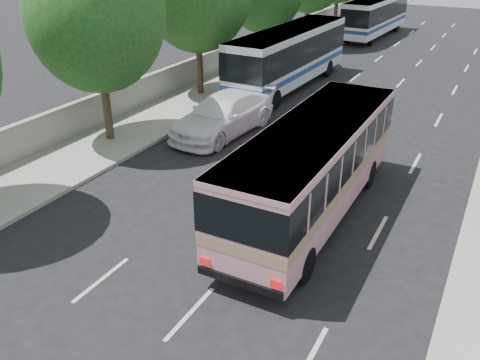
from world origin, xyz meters
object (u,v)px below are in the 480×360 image
Objects in this scene: pink_bus at (314,161)px; pink_taxi at (315,132)px; white_pickup at (223,115)px; tour_coach_rear at (376,13)px; tour_coach_front at (289,53)px.

pink_taxi is (-1.93, 5.49, -1.22)m from pink_bus.
pink_taxi is at bearing 7.79° from white_pickup.
tour_coach_rear is (-6.39, 32.33, -0.01)m from pink_bus.
tour_coach_front reaches higher than tour_coach_rear.
pink_taxi is 0.41× the size of tour_coach_rear.
pink_bus is at bearing -34.19° from white_pickup.
pink_bus is 32.96m from tour_coach_rear.
tour_coach_front reaches higher than white_pickup.
pink_bus reaches higher than white_pickup.
tour_coach_rear is (-4.46, 26.84, 1.21)m from pink_taxi.
white_pickup is at bearing -178.28° from pink_taxi.
tour_coach_rear reaches higher than pink_taxi.
white_pickup is 8.54m from tour_coach_front.
white_pickup is 0.55× the size of tour_coach_rear.
white_pickup is at bearing -86.65° from tour_coach_rear.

